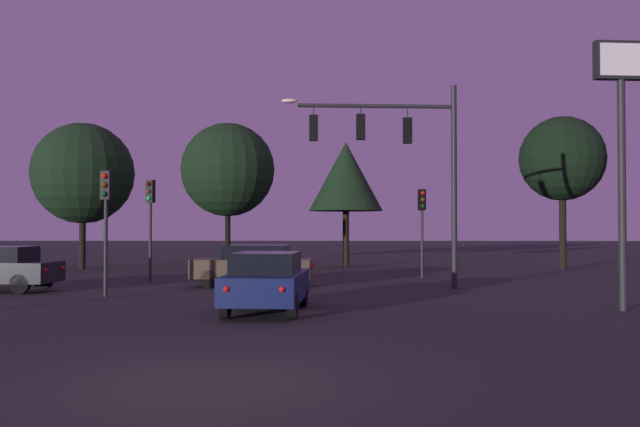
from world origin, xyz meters
name	(u,v)px	position (x,y,z in m)	size (l,w,h in m)	color
ground_plane	(297,271)	(0.00, 24.50, 0.00)	(168.00, 168.00, 0.00)	#262326
traffic_signal_mast_arm	(401,149)	(4.15, 14.62, 4.92)	(6.17, 0.67, 7.17)	#232326
traffic_light_corner_left	(422,215)	(5.58, 19.92, 2.71)	(0.34, 0.37, 3.80)	#232326
traffic_light_corner_right	(106,207)	(-5.34, 11.83, 2.79)	(0.32, 0.36, 3.92)	#232326
traffic_light_median	(150,209)	(-5.44, 17.41, 2.87)	(0.35, 0.38, 4.04)	#232326
car_nearside_lane	(267,281)	(0.10, 7.91, 0.79)	(2.00, 4.18, 1.52)	#0F1947
car_crossing_left	(254,265)	(-1.15, 15.67, 0.80)	(4.43, 2.00, 1.52)	#473828
store_sign_illuminated	(621,113)	(9.24, 8.42, 5.11)	(1.42, 0.39, 6.98)	#232326
tree_behind_sign	(228,170)	(-4.09, 28.52, 5.39)	(5.21, 5.21, 8.00)	black
tree_left_far	(83,173)	(-11.43, 26.37, 5.03)	(5.32, 5.32, 7.70)	black
tree_center_horizon	(562,159)	(13.89, 26.88, 5.80)	(4.46, 4.46, 8.05)	black
tree_right_cluster	(346,177)	(2.48, 28.33, 4.98)	(4.09, 4.09, 6.90)	black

